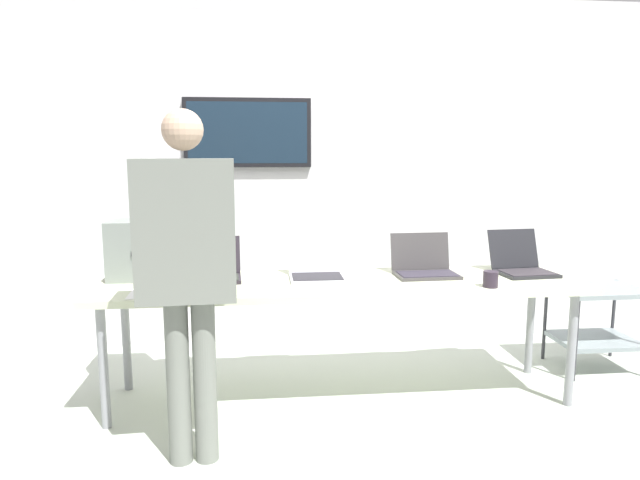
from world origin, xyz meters
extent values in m
cube|color=#B3BBAD|center=(0.00, 0.00, -0.02)|extent=(8.00, 8.00, 0.04)
cube|color=silver|center=(0.00, 1.13, 1.32)|extent=(8.00, 0.06, 2.65)
cube|color=black|center=(-0.56, 1.08, 1.63)|extent=(0.95, 0.05, 0.51)
cube|color=#142230|center=(-0.56, 1.06, 1.63)|extent=(0.89, 0.02, 0.45)
cube|color=beige|center=(0.00, 0.00, 0.71)|extent=(2.84, 0.70, 0.04)
cylinder|color=gray|center=(-1.32, -0.25, 0.34)|extent=(0.05, 0.05, 0.69)
cylinder|color=gray|center=(1.32, -0.25, 0.34)|extent=(0.05, 0.05, 0.69)
cylinder|color=gray|center=(-1.32, 0.25, 0.34)|extent=(0.05, 0.05, 0.69)
cylinder|color=gray|center=(1.32, 0.25, 0.34)|extent=(0.05, 0.05, 0.69)
cube|color=gray|center=(-1.19, 0.19, 0.90)|extent=(0.35, 0.28, 0.35)
cube|color=black|center=(-1.19, 0.04, 0.90)|extent=(0.04, 0.01, 0.03)
cube|color=black|center=(-0.76, 0.06, 0.74)|extent=(0.35, 0.25, 0.02)
cube|color=#2E322C|center=(-0.76, 0.05, 0.75)|extent=(0.32, 0.20, 0.00)
cube|color=black|center=(-0.77, 0.22, 0.86)|extent=(0.34, 0.10, 0.22)
cube|color=silver|center=(-0.77, 0.22, 0.86)|extent=(0.32, 0.09, 0.19)
cube|color=#B1B1BB|center=(-0.14, 0.04, 0.74)|extent=(0.32, 0.27, 0.02)
cube|color=#28272B|center=(-0.14, 0.03, 0.75)|extent=(0.29, 0.22, 0.00)
cube|color=#B1B1BB|center=(-0.14, 0.20, 0.88)|extent=(0.32, 0.05, 0.26)
cube|color=#205236|center=(-0.14, 0.20, 0.88)|extent=(0.29, 0.04, 0.23)
cube|color=#3C3A3A|center=(0.53, 0.05, 0.74)|extent=(0.38, 0.25, 0.02)
cube|color=#2F2B37|center=(0.53, 0.04, 0.75)|extent=(0.35, 0.20, 0.00)
cube|color=#3C3A3A|center=(0.53, 0.19, 0.86)|extent=(0.38, 0.07, 0.23)
cube|color=#28522F|center=(0.53, 0.20, 0.86)|extent=(0.35, 0.06, 0.20)
cube|color=#222326|center=(1.16, 0.03, 0.74)|extent=(0.35, 0.28, 0.02)
cube|color=#322D32|center=(1.16, 0.02, 0.75)|extent=(0.31, 0.23, 0.00)
cube|color=#222326|center=(1.14, 0.20, 0.87)|extent=(0.33, 0.12, 0.24)
cube|color=black|center=(1.14, 0.20, 0.87)|extent=(0.30, 0.10, 0.21)
cylinder|color=slate|center=(-0.87, -0.63, 0.40)|extent=(0.11, 0.11, 0.81)
cylinder|color=slate|center=(-0.74, -0.63, 0.40)|extent=(0.11, 0.11, 0.81)
cube|color=slate|center=(-0.81, -0.63, 1.13)|extent=(0.45, 0.28, 0.64)
sphere|color=tan|center=(-0.81, -0.63, 1.57)|extent=(0.19, 0.19, 0.19)
cylinder|color=slate|center=(-0.98, -0.35, 0.86)|extent=(0.08, 0.32, 0.07)
cylinder|color=slate|center=(-0.65, -0.33, 0.86)|extent=(0.08, 0.32, 0.07)
cylinder|color=#2D2430|center=(0.81, -0.25, 0.77)|extent=(0.08, 0.08, 0.09)
cube|color=white|center=(-1.07, -0.17, 0.73)|extent=(0.22, 0.30, 0.00)
cube|color=gray|center=(1.81, 0.28, 0.56)|extent=(0.56, 0.44, 0.03)
cube|color=gray|center=(1.81, 0.28, 0.20)|extent=(0.53, 0.42, 0.03)
cylinder|color=#333338|center=(1.55, 0.08, 0.29)|extent=(0.02, 0.02, 0.57)
cylinder|color=#333338|center=(1.55, 0.48, 0.29)|extent=(0.02, 0.02, 0.57)
cylinder|color=#333338|center=(2.07, 0.48, 0.29)|extent=(0.02, 0.02, 0.57)
camera|label=1|loc=(-0.46, -3.17, 1.46)|focal=31.07mm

